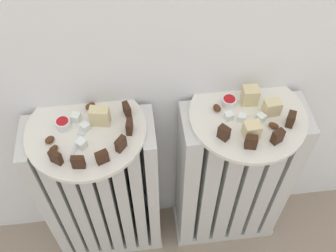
{
  "coord_description": "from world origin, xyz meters",
  "views": [
    {
      "loc": [
        -0.07,
        -0.35,
        1.43
      ],
      "look_at": [
        0.0,
        0.28,
        0.63
      ],
      "focal_mm": 42.32,
      "sensor_mm": 36.0,
      "label": 1
    }
  ],
  "objects_px": {
    "plate_right": "(248,115)",
    "plate_left": "(86,130)",
    "radiator_right": "(232,181)",
    "jam_bowl_left": "(63,124)",
    "radiator_left": "(103,194)",
    "fork": "(78,141)",
    "jam_bowl_right": "(229,101)"
  },
  "relations": [
    {
      "from": "plate_right",
      "to": "jam_bowl_left",
      "type": "height_order",
      "value": "jam_bowl_left"
    },
    {
      "from": "fork",
      "to": "jam_bowl_right",
      "type": "bearing_deg",
      "value": 11.32
    },
    {
      "from": "radiator_right",
      "to": "jam_bowl_left",
      "type": "bearing_deg",
      "value": 178.47
    },
    {
      "from": "radiator_right",
      "to": "jam_bowl_left",
      "type": "distance_m",
      "value": 0.58
    },
    {
      "from": "plate_left",
      "to": "plate_right",
      "type": "xyz_separation_m",
      "value": [
        0.42,
        0.0,
        0.0
      ]
    },
    {
      "from": "radiator_right",
      "to": "plate_left",
      "type": "distance_m",
      "value": 0.53
    },
    {
      "from": "radiator_left",
      "to": "fork",
      "type": "distance_m",
      "value": 0.34
    },
    {
      "from": "jam_bowl_left",
      "to": "jam_bowl_right",
      "type": "height_order",
      "value": "jam_bowl_left"
    },
    {
      "from": "radiator_right",
      "to": "jam_bowl_left",
      "type": "height_order",
      "value": "jam_bowl_left"
    },
    {
      "from": "radiator_right",
      "to": "jam_bowl_left",
      "type": "relative_size",
      "value": 17.26
    },
    {
      "from": "plate_right",
      "to": "fork",
      "type": "distance_m",
      "value": 0.43
    },
    {
      "from": "radiator_left",
      "to": "plate_left",
      "type": "bearing_deg",
      "value": 90.0
    },
    {
      "from": "jam_bowl_left",
      "to": "fork",
      "type": "bearing_deg",
      "value": -55.3
    },
    {
      "from": "plate_left",
      "to": "jam_bowl_left",
      "type": "xyz_separation_m",
      "value": [
        -0.05,
        0.01,
        0.02
      ]
    },
    {
      "from": "radiator_left",
      "to": "jam_bowl_left",
      "type": "relative_size",
      "value": 17.26
    },
    {
      "from": "jam_bowl_left",
      "to": "fork",
      "type": "height_order",
      "value": "jam_bowl_left"
    },
    {
      "from": "radiator_left",
      "to": "radiator_right",
      "type": "distance_m",
      "value": 0.42
    },
    {
      "from": "plate_left",
      "to": "fork",
      "type": "xyz_separation_m",
      "value": [
        -0.02,
        -0.04,
        0.01
      ]
    },
    {
      "from": "jam_bowl_right",
      "to": "fork",
      "type": "distance_m",
      "value": 0.4
    },
    {
      "from": "radiator_left",
      "to": "jam_bowl_left",
      "type": "bearing_deg",
      "value": 166.78
    },
    {
      "from": "plate_right",
      "to": "jam_bowl_left",
      "type": "xyz_separation_m",
      "value": [
        -0.47,
        0.01,
        0.02
      ]
    },
    {
      "from": "radiator_left",
      "to": "plate_right",
      "type": "height_order",
      "value": "plate_right"
    },
    {
      "from": "radiator_left",
      "to": "radiator_right",
      "type": "xyz_separation_m",
      "value": [
        0.42,
        0.0,
        -0.0
      ]
    },
    {
      "from": "radiator_right",
      "to": "jam_bowl_left",
      "type": "xyz_separation_m",
      "value": [
        -0.47,
        0.01,
        0.35
      ]
    },
    {
      "from": "plate_right",
      "to": "jam_bowl_left",
      "type": "relative_size",
      "value": 8.27
    },
    {
      "from": "radiator_right",
      "to": "plate_right",
      "type": "xyz_separation_m",
      "value": [
        0.0,
        0.0,
        0.33
      ]
    },
    {
      "from": "plate_left",
      "to": "plate_right",
      "type": "height_order",
      "value": "same"
    },
    {
      "from": "plate_left",
      "to": "jam_bowl_right",
      "type": "distance_m",
      "value": 0.37
    },
    {
      "from": "radiator_left",
      "to": "radiator_right",
      "type": "relative_size",
      "value": 1.0
    },
    {
      "from": "plate_right",
      "to": "plate_left",
      "type": "bearing_deg",
      "value": 180.0
    },
    {
      "from": "jam_bowl_right",
      "to": "fork",
      "type": "relative_size",
      "value": 0.38
    },
    {
      "from": "fork",
      "to": "jam_bowl_left",
      "type": "bearing_deg",
      "value": 124.7
    }
  ]
}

